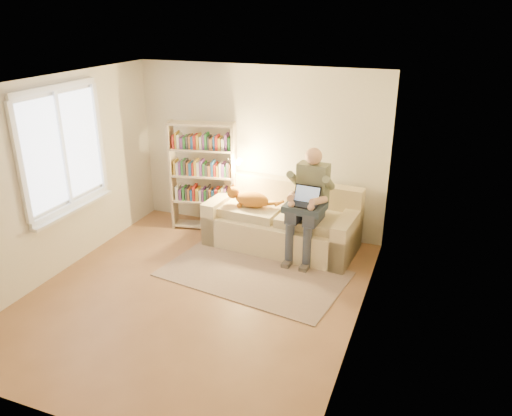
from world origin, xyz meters
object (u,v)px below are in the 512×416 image
at_px(person, 309,198).
at_px(laptop, 308,200).
at_px(cat, 246,198).
at_px(sofa, 283,224).
at_px(bookshelf, 203,171).

height_order(person, laptop, person).
bearing_deg(person, cat, 178.74).
bearing_deg(sofa, person, -19.96).
bearing_deg(cat, laptop, -9.10).
height_order(sofa, laptop, laptop).
bearing_deg(laptop, bookshelf, 169.11).
relative_size(person, bookshelf, 0.90).
height_order(person, cat, person).
height_order(sofa, cat, sofa).
distance_m(sofa, cat, 0.67).
relative_size(person, cat, 2.00).
xyz_separation_m(laptop, bookshelf, (-1.85, 0.49, 0.06)).
distance_m(cat, laptop, 1.06).
bearing_deg(person, laptop, -75.29).
height_order(cat, laptop, laptop).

